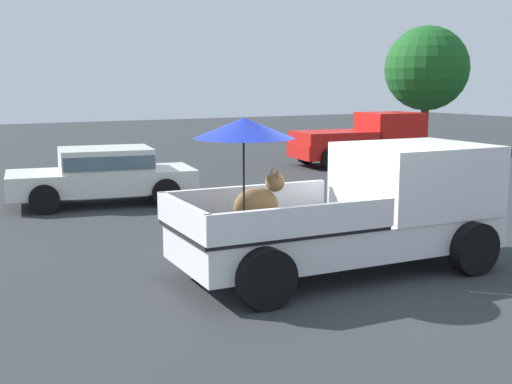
{
  "coord_description": "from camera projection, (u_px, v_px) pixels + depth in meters",
  "views": [
    {
      "loc": [
        -5.92,
        -7.8,
        2.87
      ],
      "look_at": [
        -0.7,
        1.35,
        1.1
      ],
      "focal_mm": 46.12,
      "sensor_mm": 36.0,
      "label": 1
    }
  ],
  "objects": [
    {
      "name": "pickup_truck_red",
      "position": [
        365.0,
        140.0,
        23.02
      ],
      "size": [
        5.0,
        2.69,
        1.8
      ],
      "rotation": [
        0.0,
        0.0,
        -0.14
      ],
      "color": "black",
      "rests_on": "ground"
    },
    {
      "name": "parked_sedan_near",
      "position": [
        104.0,
        173.0,
        15.57
      ],
      "size": [
        4.55,
        2.55,
        1.33
      ],
      "rotation": [
        0.0,
        0.0,
        2.96
      ],
      "color": "black",
      "rests_on": "ground"
    },
    {
      "name": "tree_by_lot",
      "position": [
        427.0,
        69.0,
        27.09
      ],
      "size": [
        3.47,
        3.47,
        5.16
      ],
      "color": "brown",
      "rests_on": "ground"
    },
    {
      "name": "ground_plane",
      "position": [
        339.0,
        272.0,
        10.05
      ],
      "size": [
        80.0,
        80.0,
        0.0
      ],
      "primitive_type": "plane",
      "color": "#2D3033"
    },
    {
      "name": "pickup_truck_main",
      "position": [
        362.0,
        206.0,
        10.05
      ],
      "size": [
        5.16,
        2.52,
        2.4
      ],
      "rotation": [
        0.0,
        0.0,
        -0.07
      ],
      "color": "black",
      "rests_on": "ground"
    }
  ]
}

